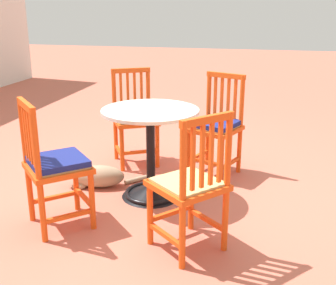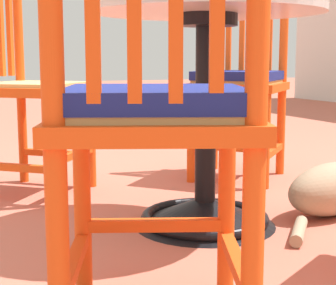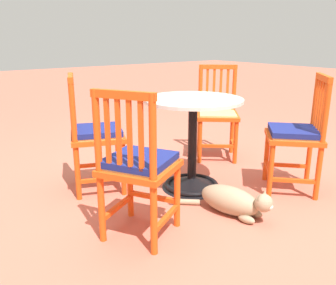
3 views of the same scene
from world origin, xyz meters
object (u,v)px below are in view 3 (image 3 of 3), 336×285
tabby_cat (234,202)px  cafe_table (192,154)px  orange_chair_near_fence (138,167)px  orange_chair_at_corner (217,115)px  orange_chair_by_planter (95,135)px  orange_chair_facing_out (297,135)px

tabby_cat → cafe_table: bearing=-97.4°
cafe_table → orange_chair_near_fence: bearing=26.2°
orange_chair_at_corner → tabby_cat: bearing=51.3°
orange_chair_by_planter → orange_chair_near_fence: size_ratio=1.00×
orange_chair_by_planter → tabby_cat: bearing=119.7°
orange_chair_by_planter → orange_chair_facing_out: (-1.24, 0.95, 0.00)m
orange_chair_by_planter → tabby_cat: (-0.55, 0.96, -0.35)m
orange_chair_near_fence → orange_chair_facing_out: size_ratio=1.00×
cafe_table → orange_chair_at_corner: orange_chair_at_corner is taller
orange_chair_at_corner → tabby_cat: size_ratio=1.34×
cafe_table → orange_chair_near_fence: size_ratio=0.83×
orange_chair_by_planter → orange_chair_at_corner: 1.33m
orange_chair_at_corner → orange_chair_facing_out: bearing=84.4°
orange_chair_near_fence → orange_chair_at_corner: same height
tabby_cat → orange_chair_facing_out: bearing=-178.7°
orange_chair_near_fence → orange_chair_facing_out: same height
orange_chair_by_planter → orange_chair_at_corner: same height
orange_chair_facing_out → orange_chair_by_planter: bearing=-37.5°
orange_chair_near_fence → orange_chair_by_planter: bearing=-97.7°
cafe_table → orange_chair_facing_out: bearing=140.6°
orange_chair_facing_out → tabby_cat: orange_chair_facing_out is taller
orange_chair_facing_out → orange_chair_at_corner: 0.96m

